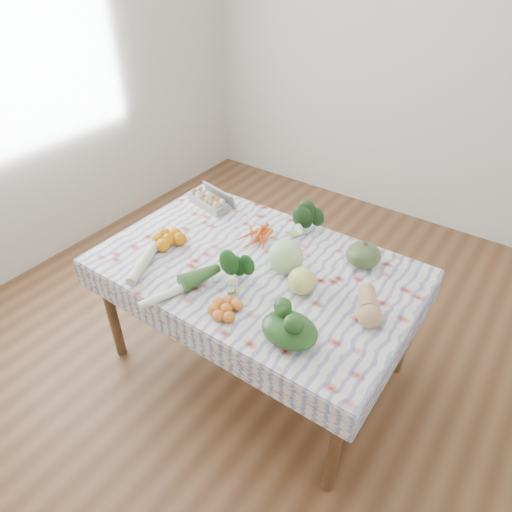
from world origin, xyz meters
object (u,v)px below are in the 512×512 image
dining_table (256,277)px  grapefruit (301,281)px  egg_carton (208,201)px  kabocha_squash (363,255)px  cabbage (286,257)px  butternut_squash (369,305)px

dining_table → grapefruit: (0.30, -0.05, 0.15)m
egg_carton → kabocha_squash: bearing=12.4°
dining_table → grapefruit: size_ratio=11.77×
cabbage → dining_table: bearing=-162.2°
egg_carton → cabbage: (0.75, -0.27, 0.05)m
egg_carton → cabbage: 0.80m
butternut_squash → egg_carton: bearing=137.1°
dining_table → cabbage: (0.15, 0.05, 0.17)m
dining_table → cabbage: size_ratio=8.86×
kabocha_squash → cabbage: size_ratio=1.01×
dining_table → grapefruit: bearing=-9.4°
cabbage → butternut_squash: cabbage is taller
cabbage → grapefruit: cabbage is taller
dining_table → egg_carton: size_ratio=5.57×
kabocha_squash → butternut_squash: kabocha_squash is taller
butternut_squash → grapefruit: (-0.33, -0.04, 0.01)m
butternut_squash → grapefruit: 0.34m
grapefruit → butternut_squash: bearing=7.4°
dining_table → kabocha_squash: 0.58m
cabbage → grapefruit: 0.18m
dining_table → egg_carton: egg_carton is taller
egg_carton → dining_table: bearing=-16.5°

